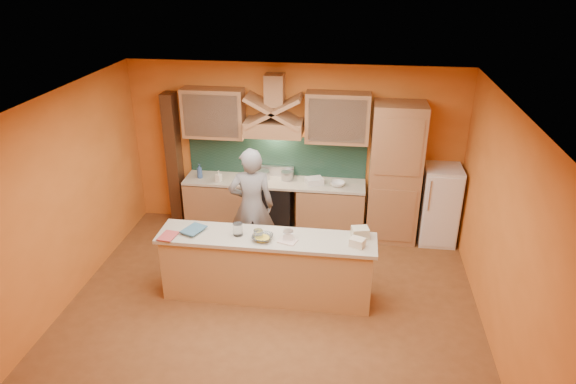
# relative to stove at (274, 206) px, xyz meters

# --- Properties ---
(floor) EXTENTS (5.50, 5.00, 0.01)m
(floor) POSITION_rel_stove_xyz_m (0.30, -2.20, -0.45)
(floor) COLOR brown
(floor) RESTS_ON ground
(ceiling) EXTENTS (5.50, 5.00, 0.01)m
(ceiling) POSITION_rel_stove_xyz_m (0.30, -2.20, 2.35)
(ceiling) COLOR white
(ceiling) RESTS_ON wall_back
(wall_back) EXTENTS (5.50, 0.02, 2.80)m
(wall_back) POSITION_rel_stove_xyz_m (0.30, 0.30, 0.95)
(wall_back) COLOR orange
(wall_back) RESTS_ON floor
(wall_front) EXTENTS (5.50, 0.02, 2.80)m
(wall_front) POSITION_rel_stove_xyz_m (0.30, -4.70, 0.95)
(wall_front) COLOR orange
(wall_front) RESTS_ON floor
(wall_left) EXTENTS (0.02, 5.00, 2.80)m
(wall_left) POSITION_rel_stove_xyz_m (-2.45, -2.20, 0.95)
(wall_left) COLOR orange
(wall_left) RESTS_ON floor
(wall_right) EXTENTS (0.02, 5.00, 2.80)m
(wall_right) POSITION_rel_stove_xyz_m (3.05, -2.20, 0.95)
(wall_right) COLOR orange
(wall_right) RESTS_ON floor
(base_cabinet_left) EXTENTS (1.10, 0.60, 0.86)m
(base_cabinet_left) POSITION_rel_stove_xyz_m (-0.95, 0.00, -0.02)
(base_cabinet_left) COLOR #AC784E
(base_cabinet_left) RESTS_ON floor
(base_cabinet_right) EXTENTS (1.10, 0.60, 0.86)m
(base_cabinet_right) POSITION_rel_stove_xyz_m (0.95, 0.00, -0.02)
(base_cabinet_right) COLOR #AC784E
(base_cabinet_right) RESTS_ON floor
(counter_top) EXTENTS (3.00, 0.62, 0.04)m
(counter_top) POSITION_rel_stove_xyz_m (-0.00, 0.00, 0.45)
(counter_top) COLOR beige
(counter_top) RESTS_ON base_cabinet_left
(stove) EXTENTS (0.60, 0.58, 0.90)m
(stove) POSITION_rel_stove_xyz_m (0.00, 0.00, 0.00)
(stove) COLOR black
(stove) RESTS_ON floor
(backsplash) EXTENTS (3.00, 0.03, 0.70)m
(backsplash) POSITION_rel_stove_xyz_m (-0.00, 0.28, 0.80)
(backsplash) COLOR #163229
(backsplash) RESTS_ON wall_back
(range_hood) EXTENTS (0.92, 0.50, 0.24)m
(range_hood) POSITION_rel_stove_xyz_m (0.00, 0.05, 1.37)
(range_hood) COLOR #AC784E
(range_hood) RESTS_ON wall_back
(hood_chimney) EXTENTS (0.30, 0.30, 0.50)m
(hood_chimney) POSITION_rel_stove_xyz_m (0.00, 0.15, 1.95)
(hood_chimney) COLOR #AC784E
(hood_chimney) RESTS_ON wall_back
(upper_cabinet_left) EXTENTS (1.00, 0.35, 0.80)m
(upper_cabinet_left) POSITION_rel_stove_xyz_m (-1.00, 0.12, 1.55)
(upper_cabinet_left) COLOR #AC784E
(upper_cabinet_left) RESTS_ON wall_back
(upper_cabinet_right) EXTENTS (1.00, 0.35, 0.80)m
(upper_cabinet_right) POSITION_rel_stove_xyz_m (1.00, 0.12, 1.55)
(upper_cabinet_right) COLOR #AC784E
(upper_cabinet_right) RESTS_ON wall_back
(pantry_column) EXTENTS (0.80, 0.60, 2.30)m
(pantry_column) POSITION_rel_stove_xyz_m (1.95, 0.00, 0.70)
(pantry_column) COLOR #AC784E
(pantry_column) RESTS_ON floor
(fridge) EXTENTS (0.58, 0.60, 1.30)m
(fridge) POSITION_rel_stove_xyz_m (2.70, 0.00, 0.20)
(fridge) COLOR white
(fridge) RESTS_ON floor
(trim_column_left) EXTENTS (0.20, 0.30, 2.30)m
(trim_column_left) POSITION_rel_stove_xyz_m (-1.75, 0.15, 0.70)
(trim_column_left) COLOR #472816
(trim_column_left) RESTS_ON floor
(island_body) EXTENTS (2.80, 0.55, 0.88)m
(island_body) POSITION_rel_stove_xyz_m (0.20, -1.90, -0.01)
(island_body) COLOR tan
(island_body) RESTS_ON floor
(island_top) EXTENTS (2.90, 0.62, 0.05)m
(island_top) POSITION_rel_stove_xyz_m (0.20, -1.90, 0.47)
(island_top) COLOR beige
(island_top) RESTS_ON island_body
(person) EXTENTS (0.74, 0.56, 1.84)m
(person) POSITION_rel_stove_xyz_m (-0.18, -1.00, 0.47)
(person) COLOR gray
(person) RESTS_ON floor
(pot_large) EXTENTS (0.28, 0.28, 0.14)m
(pot_large) POSITION_rel_stove_xyz_m (-0.20, 0.02, 0.52)
(pot_large) COLOR silver
(pot_large) RESTS_ON stove
(pot_small) EXTENTS (0.20, 0.20, 0.14)m
(pot_small) POSITION_rel_stove_xyz_m (0.21, 0.07, 0.52)
(pot_small) COLOR #B2B3B9
(pot_small) RESTS_ON stove
(soap_bottle_a) EXTENTS (0.11, 0.11, 0.19)m
(soap_bottle_a) POSITION_rel_stove_xyz_m (-0.90, -0.15, 0.56)
(soap_bottle_a) COLOR white
(soap_bottle_a) RESTS_ON counter_top
(soap_bottle_b) EXTENTS (0.13, 0.13, 0.25)m
(soap_bottle_b) POSITION_rel_stove_xyz_m (-1.25, -0.05, 0.59)
(soap_bottle_b) COLOR #365896
(soap_bottle_b) RESTS_ON counter_top
(bowl_back) EXTENTS (0.30, 0.30, 0.07)m
(bowl_back) POSITION_rel_stove_xyz_m (1.05, -0.08, 0.51)
(bowl_back) COLOR silver
(bowl_back) RESTS_ON counter_top
(dish_rack) EXTENTS (0.33, 0.30, 0.10)m
(dish_rack) POSITION_rel_stove_xyz_m (0.67, -0.03, 0.52)
(dish_rack) COLOR silver
(dish_rack) RESTS_ON counter_top
(book_lower) EXTENTS (0.24, 0.30, 0.03)m
(book_lower) POSITION_rel_stove_xyz_m (-1.18, -2.07, 0.51)
(book_lower) COLOR #BD4343
(book_lower) RESTS_ON island_top
(book_upper) EXTENTS (0.34, 0.38, 0.02)m
(book_upper) POSITION_rel_stove_xyz_m (-0.89, -1.86, 0.53)
(book_upper) COLOR teal
(book_upper) RESTS_ON island_top
(jar_large) EXTENTS (0.16, 0.16, 0.17)m
(jar_large) POSITION_rel_stove_xyz_m (-0.18, -1.91, 0.58)
(jar_large) COLOR silver
(jar_large) RESTS_ON island_top
(jar_small) EXTENTS (0.14, 0.14, 0.13)m
(jar_small) POSITION_rel_stove_xyz_m (0.11, -1.97, 0.56)
(jar_small) COLOR silver
(jar_small) RESTS_ON island_top
(kitchen_scale) EXTENTS (0.15, 0.15, 0.11)m
(kitchen_scale) POSITION_rel_stove_xyz_m (0.50, -1.93, 0.55)
(kitchen_scale) COLOR white
(kitchen_scale) RESTS_ON island_top
(mixing_bowl) EXTENTS (0.29, 0.29, 0.07)m
(mixing_bowl) POSITION_rel_stove_xyz_m (0.17, -1.99, 0.53)
(mixing_bowl) COLOR silver
(mixing_bowl) RESTS_ON island_top
(cloth) EXTENTS (0.27, 0.24, 0.02)m
(cloth) POSITION_rel_stove_xyz_m (0.50, -1.99, 0.50)
(cloth) COLOR beige
(cloth) RESTS_ON island_top
(grocery_bag_a) EXTENTS (0.25, 0.22, 0.14)m
(grocery_bag_a) POSITION_rel_stove_xyz_m (1.42, -1.75, 0.56)
(grocery_bag_a) COLOR beige
(grocery_bag_a) RESTS_ON island_top
(grocery_bag_b) EXTENTS (0.22, 0.20, 0.11)m
(grocery_bag_b) POSITION_rel_stove_xyz_m (1.39, -1.98, 0.55)
(grocery_bag_b) COLOR beige
(grocery_bag_b) RESTS_ON island_top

